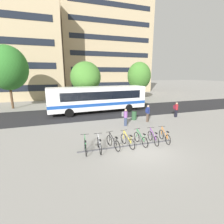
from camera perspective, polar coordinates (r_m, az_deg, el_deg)
The scene contains 20 objects.
ground at distance 10.95m, azimuth 10.10°, elevation -12.71°, with size 200.00×200.00×0.00m, color gray.
bus_lane_asphalt at distance 20.76m, azimuth -4.41°, elevation -0.03°, with size 80.00×7.20×0.01m, color #232326.
city_bus at distance 20.37m, azimuth -5.12°, elevation 4.78°, with size 12.14×3.19×3.20m.
bike_rack at distance 11.18m, azimuth 5.34°, elevation -11.45°, with size 6.64×0.31×0.70m.
parked_bicycle_green_0 at distance 10.41m, azimuth -9.32°, elevation -11.77°, with size 0.52×1.72×0.99m.
parked_bicycle_silver_1 at distance 10.47m, azimuth -4.50°, elevation -11.48°, with size 0.52×1.72×0.99m.
parked_bicycle_black_2 at distance 10.77m, azimuth 0.41°, elevation -10.70°, with size 0.54×1.70×0.99m.
parked_bicycle_yellow_3 at distance 11.08m, azimuth 5.46°, elevation -10.05°, with size 0.52×1.71×0.99m.
parked_bicycle_green_4 at distance 11.49m, azimuth 9.99°, elevation -9.34°, with size 0.52×1.72×0.99m.
parked_bicycle_purple_5 at distance 11.88m, azimuth 14.21°, elevation -8.78°, with size 0.52×1.72×0.99m.
parked_bicycle_orange_6 at distance 12.34m, azimuth 17.93°, elevation -8.17°, with size 0.52×1.71×0.99m.
commuter_maroon_pack_0 at distance 19.52m, azimuth 21.56°, elevation 1.07°, with size 0.55×0.38×1.66m.
commuter_grey_pack_1 at distance 15.13m, azimuth 4.67°, elevation -1.49°, with size 0.61×0.54×1.60m.
commuter_navy_pack_2 at distance 16.72m, azimuth 12.43°, elevation -0.10°, with size 0.60×0.57×1.71m.
trash_bin at distance 17.37m, azimuth 7.77°, elevation -1.00°, with size 0.55×0.55×1.03m.
street_tree_0 at distance 31.10m, azimuth 9.47°, elevation 12.35°, with size 4.26×4.26×6.89m.
street_tree_1 at distance 23.68m, azimuth -9.23°, elevation 11.94°, with size 4.25×4.25×6.45m.
street_tree_2 at distance 26.42m, azimuth -32.82°, elevation 12.84°, with size 5.17×5.17×8.46m.
building_left_wing at distance 39.07m, azimuth -32.85°, elevation 18.37°, with size 19.73×11.94×19.21m.
building_right_wing at distance 47.04m, azimuth -2.22°, elevation 22.86°, with size 22.40×10.56×25.25m.
Camera 1 is at (-4.83, -8.60, 4.75)m, focal length 26.07 mm.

